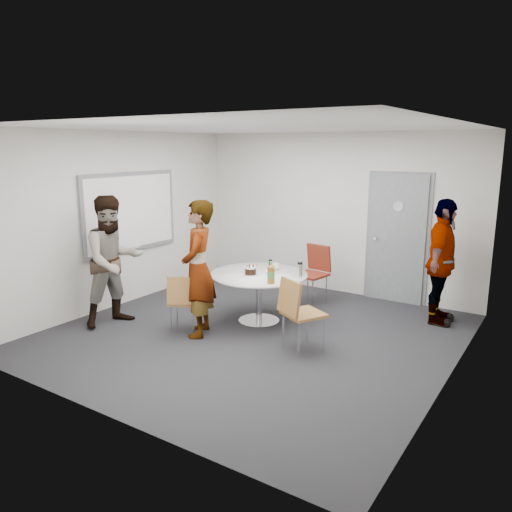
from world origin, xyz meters
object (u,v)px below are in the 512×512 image
Objects in this scene: person_left at (114,261)px; person_right at (441,262)px; chair_near_left at (183,298)px; chair_far at (314,268)px; door at (397,239)px; person_main at (198,269)px; chair_near_right at (297,308)px; whiteboard at (131,212)px; table at (260,280)px.

person_left reaches higher than person_right.
chair_near_left is 0.85× the size of chair_far.
door is at bearing 29.95° from chair_near_left.
door reaches higher than person_main.
chair_near_right is 0.52× the size of person_right.
chair_far is at bearing 91.02° from person_right.
chair_near_left is 1.61m from chair_near_right.
person_main is 1.30m from person_left.
person_right is (2.55, 2.21, -0.01)m from person_main.
whiteboard is (-3.56, -2.28, 0.42)m from door.
person_main is at bearing -18.09° from whiteboard.
whiteboard reaches higher than person_right.
door is 2.75m from chair_near_right.
person_right reaches higher than chair_far.
person_main is at bearing -120.50° from door.
door is at bearing 121.36° from person_main.
person_right is at bearing -38.61° from door.
whiteboard is 2.44m from table.
whiteboard reaches higher than chair_far.
chair_near_right is at bearing -7.26° from whiteboard.
table is 1.45× the size of chair_far.
chair_far is at bearing -24.24° from person_left.
chair_far is at bearing 78.91° from table.
chair_far is at bearing 29.98° from whiteboard.
person_left reaches higher than chair_far.
chair_near_right is (0.95, -0.64, -0.05)m from table.
person_main is at bearing 127.40° from person_right.
table is at bearing 27.79° from chair_near_left.
door is 3.57m from chair_near_left.
chair_near_left is at bearing -22.53° from whiteboard.
chair_near_left is 2.31m from chair_far.
chair_far is 0.53× the size of person_right.
person_left is 1.02× the size of person_right.
person_right is at bearing 102.75° from person_main.
whiteboard reaches higher than person_main.
door is 1.10m from person_right.
chair_near_right is at bearing 120.13° from chair_far.
whiteboard reaches higher than chair_near_left.
chair_far is (-0.71, 1.86, 0.01)m from chair_near_right.
whiteboard is 2.05× the size of chair_near_right.
door is at bearing 58.04° from table.
person_left is at bearing -57.10° from whiteboard.
chair_near_right reaches higher than chair_near_left.
person_main is 1.02× the size of person_right.
chair_near_left is at bearing -125.12° from table.
person_main is (-0.42, -0.84, 0.28)m from table.
table is 1.25m from chair_far.
person_right is (4.41, 1.60, -0.56)m from whiteboard.
chair_near_right is at bearing 146.09° from person_right.
person_main is (-1.70, -2.89, -0.12)m from door.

